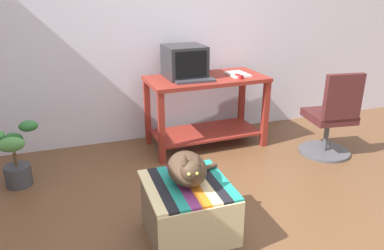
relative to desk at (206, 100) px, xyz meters
name	(u,v)px	position (x,y,z in m)	size (l,w,h in m)	color
ground_plane	(234,239)	(-0.39, -1.60, -0.51)	(14.00, 14.00, 0.00)	brown
back_wall	(158,21)	(-0.39, 0.45, 0.79)	(8.00, 0.10, 2.60)	silver
desk	(206,100)	(0.00, 0.00, 0.00)	(1.26, 0.66, 0.76)	maroon
tv_monitor	(184,62)	(-0.21, 0.07, 0.41)	(0.41, 0.41, 0.33)	#28282B
keyboard	(195,81)	(-0.18, -0.14, 0.26)	(0.40, 0.15, 0.02)	#333338
book	(238,74)	(0.34, -0.03, 0.26)	(0.19, 0.27, 0.02)	white
ottoman_with_blanket	(187,212)	(-0.70, -1.49, -0.30)	(0.55, 0.60, 0.43)	#7A664C
cat	(188,169)	(-0.69, -1.47, 0.03)	(0.42, 0.41, 0.27)	#473323
potted_plant	(16,159)	(-1.87, -0.30, -0.26)	(0.39, 0.32, 0.58)	#3D3D42
office_chair	(332,120)	(1.10, -0.67, -0.13)	(0.52, 0.52, 0.89)	#4C4C51
stapler	(239,76)	(0.30, -0.15, 0.27)	(0.04, 0.11, 0.04)	#A31E1E
pen	(234,73)	(0.34, 0.06, 0.25)	(0.01, 0.01, 0.14)	black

